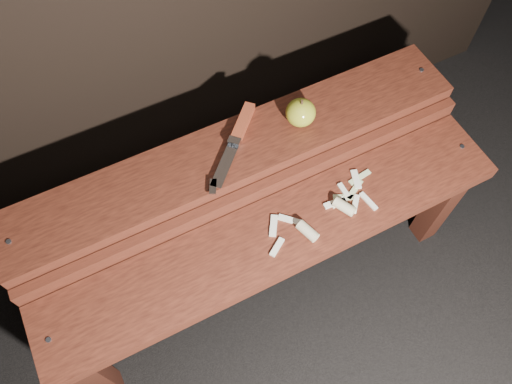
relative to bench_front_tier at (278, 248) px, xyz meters
name	(u,v)px	position (x,y,z in m)	size (l,w,h in m)	color
ground	(264,275)	(0.00, 0.06, -0.35)	(60.00, 60.00, 0.00)	black
bench_front_tier	(278,248)	(0.00, 0.00, 0.00)	(1.20, 0.20, 0.42)	#36150D
bench_rear_tier	(238,167)	(0.00, 0.23, 0.06)	(1.20, 0.21, 0.50)	#36150D
apple	(301,113)	(0.18, 0.23, 0.18)	(0.08, 0.08, 0.08)	olive
knife	(238,133)	(0.02, 0.26, 0.16)	(0.21, 0.21, 0.02)	maroon
apple_scraps	(328,213)	(0.14, 0.00, 0.08)	(0.34, 0.13, 0.03)	beige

